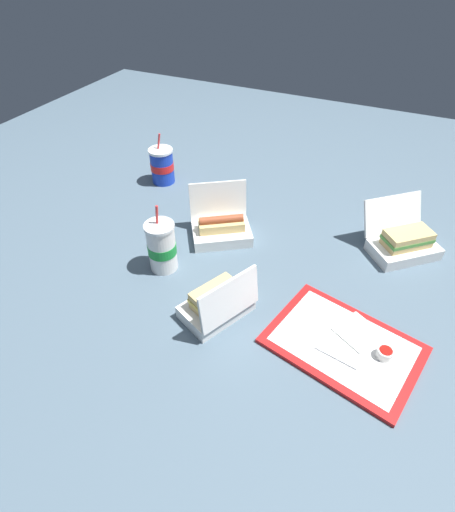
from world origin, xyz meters
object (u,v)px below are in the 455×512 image
(soda_cup_front, at_px, (162,166))
(soda_cup_center, at_px, (162,247))
(food_tray, at_px, (343,345))
(ketchup_cup, at_px, (385,353))
(clamshell_hotdog_corner, at_px, (221,227))
(clamshell_sandwich_front, at_px, (218,303))
(plastic_fork, at_px, (336,357))
(clamshell_sandwich_left, at_px, (403,242))

(soda_cup_front, xyz_separation_m, soda_cup_center, (-0.28, 0.45, 0.01))
(food_tray, relative_size, soda_cup_center, 1.87)
(ketchup_cup, bearing_deg, clamshell_hotdog_corner, -25.61)
(food_tray, height_order, clamshell_hotdog_corner, clamshell_hotdog_corner)
(food_tray, distance_m, soda_cup_front, 1.01)
(soda_cup_front, distance_m, soda_cup_center, 0.53)
(soda_cup_front, bearing_deg, clamshell_sandwich_front, 133.19)
(soda_cup_front, relative_size, soda_cup_center, 0.91)
(food_tray, height_order, soda_cup_front, soda_cup_front)
(clamshell_sandwich_front, bearing_deg, soda_cup_front, -46.81)
(ketchup_cup, bearing_deg, food_tray, 1.37)
(soda_cup_front, bearing_deg, clamshell_hotdog_corner, 148.02)
(clamshell_hotdog_corner, distance_m, soda_cup_front, 0.45)
(clamshell_hotdog_corner, bearing_deg, plastic_fork, 145.05)
(plastic_fork, bearing_deg, clamshell_hotdog_corner, -24.50)
(clamshell_sandwich_left, xyz_separation_m, soda_cup_center, (0.67, 0.39, 0.04))
(ketchup_cup, xyz_separation_m, clamshell_sandwich_left, (0.01, -0.45, 0.02))
(ketchup_cup, distance_m, plastic_fork, 0.12)
(food_tray, xyz_separation_m, soda_cup_center, (0.58, -0.07, 0.08))
(clamshell_sandwich_left, bearing_deg, ketchup_cup, 91.65)
(plastic_fork, relative_size, soda_cup_center, 0.49)
(plastic_fork, relative_size, soda_cup_front, 0.54)
(ketchup_cup, relative_size, soda_cup_front, 0.20)
(food_tray, height_order, clamshell_sandwich_left, clamshell_sandwich_left)
(clamshell_sandwich_left, xyz_separation_m, clamshell_hotdog_corner, (0.57, 0.17, -0.00))
(clamshell_sandwich_front, height_order, clamshell_sandwich_left, clamshell_sandwich_front)
(clamshell_hotdog_corner, xyz_separation_m, soda_cup_center, (0.10, 0.22, 0.04))
(plastic_fork, xyz_separation_m, clamshell_sandwich_left, (-0.09, -0.51, 0.03))
(clamshell_sandwich_front, height_order, clamshell_hotdog_corner, clamshell_hotdog_corner)
(plastic_fork, distance_m, clamshell_sandwich_left, 0.52)
(clamshell_sandwich_front, height_order, soda_cup_center, soda_cup_center)
(plastic_fork, distance_m, soda_cup_center, 0.59)
(ketchup_cup, distance_m, soda_cup_center, 0.68)
(food_tray, bearing_deg, clamshell_hotdog_corner, -30.21)
(ketchup_cup, xyz_separation_m, clamshell_hotdog_corner, (0.58, -0.28, 0.01))
(clamshell_sandwich_left, distance_m, soda_cup_center, 0.77)
(clamshell_sandwich_left, bearing_deg, soda_cup_front, -3.79)
(plastic_fork, height_order, soda_cup_center, soda_cup_center)
(food_tray, xyz_separation_m, clamshell_sandwich_left, (-0.09, -0.46, 0.04))
(clamshell_hotdog_corner, distance_m, soda_cup_center, 0.24)
(plastic_fork, height_order, soda_cup_front, soda_cup_front)
(plastic_fork, height_order, clamshell_sandwich_front, clamshell_sandwich_front)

